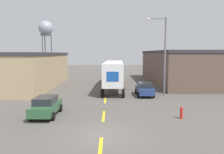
# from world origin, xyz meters

# --- Properties ---
(ground_plane) EXTENTS (160.00, 160.00, 0.00)m
(ground_plane) POSITION_xyz_m (0.00, 0.00, 0.00)
(ground_plane) COLOR #56514C
(road_centerline) EXTENTS (0.20, 15.08, 0.01)m
(road_centerline) POSITION_xyz_m (0.00, 4.06, 0.00)
(road_centerline) COLOR yellow
(road_centerline) RESTS_ON ground_plane
(warehouse_left) EXTENTS (10.95, 19.41, 5.19)m
(warehouse_left) POSITION_xyz_m (-13.12, 19.77, 2.60)
(warehouse_left) COLOR tan
(warehouse_left) RESTS_ON ground_plane
(warehouse_right) EXTENTS (12.43, 21.26, 5.50)m
(warehouse_right) POSITION_xyz_m (13.85, 24.07, 2.76)
(warehouse_right) COLOR brown
(warehouse_right) RESTS_ON ground_plane
(semi_truck) EXTENTS (3.23, 15.82, 3.88)m
(semi_truck) POSITION_xyz_m (1.09, 18.49, 2.37)
(semi_truck) COLOR #B21919
(semi_truck) RESTS_ON ground_plane
(parked_car_right_mid) EXTENTS (1.95, 4.11, 1.59)m
(parked_car_right_mid) POSITION_xyz_m (4.67, 12.61, 0.82)
(parked_car_right_mid) COLOR navy
(parked_car_right_mid) RESTS_ON ground_plane
(parked_car_left_near) EXTENTS (1.95, 4.11, 1.59)m
(parked_car_left_near) POSITION_xyz_m (-4.67, 4.19, 0.82)
(parked_car_left_near) COLOR #2D5B38
(parked_car_left_near) RESTS_ON ground_plane
(water_tower) EXTENTS (4.51, 4.51, 15.14)m
(water_tower) POSITION_xyz_m (-19.42, 56.07, 12.61)
(water_tower) COLOR #47474C
(water_tower) RESTS_ON ground_plane
(street_lamp) EXTENTS (2.45, 0.32, 9.24)m
(street_lamp) POSITION_xyz_m (6.81, 12.72, 5.27)
(street_lamp) COLOR slate
(street_lamp) RESTS_ON ground_plane
(fire_hydrant) EXTENTS (0.22, 0.22, 0.96)m
(fire_hydrant) POSITION_xyz_m (6.08, 3.31, 0.47)
(fire_hydrant) COLOR red
(fire_hydrant) RESTS_ON ground_plane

